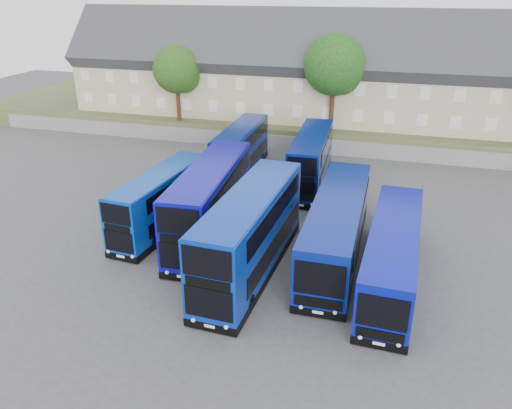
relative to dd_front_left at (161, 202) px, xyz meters
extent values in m
plane|color=#46464B|center=(6.29, -4.76, -1.92)|extent=(120.00, 120.00, 0.00)
cube|color=slate|center=(6.29, 19.24, -1.17)|extent=(70.00, 0.40, 1.50)
cube|color=#42512D|center=(6.29, 29.24, -0.92)|extent=(80.00, 20.00, 2.00)
cube|color=tan|center=(-17.71, 25.24, 3.08)|extent=(6.00, 8.00, 6.00)
cube|color=#333237|center=(-17.71, 25.24, 6.08)|extent=(6.00, 10.40, 10.40)
cube|color=brown|center=(-16.21, 25.24, 9.92)|extent=(0.60, 0.90, 1.40)
cube|color=tan|center=(-11.71, 25.24, 3.08)|extent=(6.00, 8.00, 6.00)
cube|color=#333237|center=(-11.71, 25.24, 6.08)|extent=(6.00, 10.40, 10.40)
cube|color=brown|center=(-10.21, 25.24, 9.92)|extent=(0.60, 0.90, 1.40)
cube|color=tan|center=(-5.71, 25.24, 3.08)|extent=(6.00, 8.00, 6.00)
cube|color=#333237|center=(-5.71, 25.24, 6.08)|extent=(6.00, 10.40, 10.40)
cube|color=brown|center=(-4.21, 25.24, 9.92)|extent=(0.60, 0.90, 1.40)
cube|color=tan|center=(0.29, 25.24, 3.08)|extent=(6.00, 8.00, 6.00)
cube|color=#333237|center=(0.29, 25.24, 6.08)|extent=(6.00, 10.40, 10.40)
cube|color=brown|center=(1.79, 25.24, 9.92)|extent=(0.60, 0.90, 1.40)
cube|color=tan|center=(6.29, 25.24, 3.08)|extent=(6.00, 8.00, 6.00)
cube|color=#333237|center=(6.29, 25.24, 6.08)|extent=(6.00, 10.40, 10.40)
cube|color=brown|center=(7.79, 25.24, 9.92)|extent=(0.60, 0.90, 1.40)
cube|color=tan|center=(12.29, 25.24, 3.08)|extent=(6.00, 8.00, 6.00)
cube|color=#333237|center=(12.29, 25.24, 6.08)|extent=(6.00, 10.40, 10.40)
cube|color=brown|center=(13.79, 25.24, 9.92)|extent=(0.60, 0.90, 1.40)
cube|color=tan|center=(18.29, 25.24, 3.08)|extent=(6.00, 8.00, 6.00)
cube|color=#333237|center=(18.29, 25.24, 6.08)|extent=(6.00, 10.40, 10.40)
cube|color=brown|center=(19.79, 25.24, 9.92)|extent=(0.60, 0.90, 1.40)
cube|color=tan|center=(24.29, 25.24, 3.08)|extent=(6.00, 8.00, 6.00)
cube|color=#333237|center=(24.29, 25.24, 6.08)|extent=(6.00, 10.40, 10.40)
cube|color=#093BA8|center=(0.01, 0.03, 0.21)|extent=(3.03, 9.94, 3.56)
cube|color=black|center=(0.01, 0.03, -1.62)|extent=(3.08, 9.98, 0.45)
cube|color=black|center=(-0.41, -4.88, -0.54)|extent=(1.92, 0.22, 1.33)
cube|color=black|center=(-0.41, -4.88, 1.24)|extent=(1.92, 0.22, 1.25)
cylinder|color=black|center=(-1.18, -2.58, -1.42)|extent=(0.38, 1.02, 1.00)
cube|color=#080AA4|center=(3.56, -0.03, 0.61)|extent=(3.58, 11.97, 4.37)
cube|color=black|center=(3.56, -0.03, -1.62)|extent=(3.62, 12.01, 0.45)
cube|color=black|center=(4.02, -5.94, -0.26)|extent=(2.38, 0.24, 1.61)
cube|color=black|center=(4.02, -5.94, 1.89)|extent=(2.38, 0.24, 1.50)
cylinder|color=black|center=(2.66, -3.80, -1.42)|extent=(0.38, 1.02, 1.00)
cube|color=#082EA1|center=(7.34, -3.63, 0.64)|extent=(3.22, 12.05, 4.43)
cube|color=black|center=(7.34, -3.63, -1.62)|extent=(3.26, 12.09, 0.45)
cube|color=black|center=(7.09, -9.62, -0.24)|extent=(2.42, 0.16, 1.63)
cube|color=black|center=(7.09, -9.62, 1.94)|extent=(2.42, 0.16, 1.52)
cylinder|color=black|center=(5.98, -7.35, -1.42)|extent=(0.34, 1.01, 1.00)
cube|color=navy|center=(1.80, 11.91, 0.29)|extent=(2.52, 10.21, 3.72)
cube|color=black|center=(1.80, 11.91, -1.62)|extent=(2.56, 10.25, 0.45)
cube|color=black|center=(1.91, 6.80, -0.49)|extent=(2.01, 0.10, 1.39)
cube|color=black|center=(1.91, 6.80, 1.36)|extent=(2.01, 0.10, 1.29)
cylinder|color=black|center=(0.86, 9.01, -1.42)|extent=(0.32, 1.01, 1.00)
cube|color=navy|center=(8.16, 10.78, 0.37)|extent=(2.91, 10.69, 3.89)
cube|color=black|center=(8.16, 10.78, -1.62)|extent=(2.95, 10.73, 0.45)
cube|color=black|center=(8.42, 5.47, -0.43)|extent=(2.11, 0.16, 1.44)
cube|color=black|center=(8.42, 5.47, 1.50)|extent=(2.11, 0.16, 1.35)
cylinder|color=black|center=(7.26, 7.64, -1.42)|extent=(0.35, 1.01, 1.00)
cube|color=navy|center=(11.79, -0.36, 0.10)|extent=(2.92, 13.46, 3.34)
cube|color=black|center=(11.79, -0.36, -1.62)|extent=(2.96, 13.50, 0.45)
cube|color=black|center=(11.85, -7.11, 0.38)|extent=(2.50, 0.08, 1.79)
cylinder|color=black|center=(10.58, -4.89, -1.42)|extent=(0.31, 1.00, 1.00)
cube|color=#0813A3|center=(15.13, -2.54, -0.06)|extent=(3.00, 12.30, 3.01)
cube|color=black|center=(15.13, -2.54, -1.62)|extent=(3.04, 12.35, 0.45)
cube|color=black|center=(14.90, -8.67, 0.17)|extent=(2.25, 0.14, 1.63)
cylinder|color=black|center=(13.86, -6.40, -1.42)|extent=(0.34, 1.01, 1.00)
cylinder|color=#382314|center=(-7.71, 20.24, 1.96)|extent=(0.44, 0.44, 3.75)
sphere|color=#1E3C10|center=(-7.71, 20.24, 5.33)|extent=(4.80, 4.80, 4.80)
sphere|color=#1E3C10|center=(-7.11, 20.64, 4.58)|extent=(3.30, 3.30, 3.30)
cylinder|color=#382314|center=(8.29, 20.74, 2.33)|extent=(0.44, 0.44, 4.50)
sphere|color=#0F370F|center=(8.29, 20.74, 6.38)|extent=(5.76, 5.76, 5.76)
sphere|color=#0F370F|center=(8.89, 21.14, 5.48)|extent=(3.96, 3.96, 3.96)
camera|label=1|loc=(14.57, -27.53, 13.39)|focal=35.00mm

